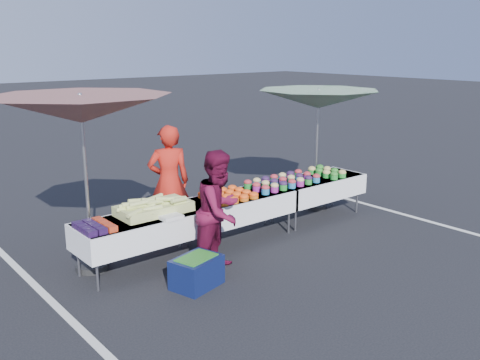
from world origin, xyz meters
TOP-DOWN VIEW (x-y plane):
  - ground at (0.00, 0.00)m, footprint 80.00×80.00m
  - stripe_left at (-3.20, 0.00)m, footprint 0.10×5.00m
  - stripe_right at (3.20, 0.00)m, footprint 0.10×5.00m
  - table_left at (-1.80, 0.00)m, footprint 1.86×0.81m
  - table_center at (0.00, 0.00)m, footprint 1.86×0.81m
  - table_right at (1.80, 0.00)m, footprint 1.86×0.81m
  - berry_punnets at (-2.51, -0.06)m, footprint 0.40×0.54m
  - corn_pile at (-1.56, 0.04)m, footprint 1.16×0.57m
  - plastic_bags at (-1.50, -0.30)m, footprint 0.30×0.25m
  - carrot_bowls at (-0.25, -0.01)m, footprint 0.75×0.69m
  - potato_cups at (0.95, 0.00)m, footprint 1.34×0.58m
  - bean_baskets at (2.06, -0.01)m, footprint 0.36×0.68m
  - vendor at (-0.80, 0.84)m, footprint 0.80×0.67m
  - customer at (-0.98, -0.75)m, footprint 1.02×0.91m
  - umbrella_left at (-2.38, 0.40)m, footprint 3.18×3.18m
  - umbrella_right at (2.22, 0.40)m, footprint 2.85×2.85m
  - storage_bin at (-1.55, -0.99)m, footprint 0.72×0.60m

SIDE VIEW (x-z plane):
  - ground at x=0.00m, z-range 0.00..0.00m
  - stripe_left at x=-3.20m, z-range 0.00..0.00m
  - stripe_right at x=3.20m, z-range 0.00..0.00m
  - storage_bin at x=-1.55m, z-range 0.01..0.42m
  - table_left at x=-1.80m, z-range 0.21..0.96m
  - table_center at x=0.00m, z-range 0.21..0.96m
  - table_right at x=1.80m, z-range 0.21..0.96m
  - plastic_bags at x=-1.50m, z-range 0.75..0.80m
  - berry_punnets at x=-2.51m, z-range 0.75..0.83m
  - carrot_bowls at x=-0.25m, z-range 0.75..0.85m
  - bean_baskets at x=2.06m, z-range 0.75..0.90m
  - potato_cups at x=0.95m, z-range 0.75..0.91m
  - corn_pile at x=-1.56m, z-range 0.71..0.97m
  - customer at x=-0.98m, z-range 0.00..1.72m
  - vendor at x=-0.80m, z-range 0.00..1.86m
  - umbrella_right at x=2.22m, z-range 0.94..3.25m
  - umbrella_left at x=-2.38m, z-range 1.01..3.50m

